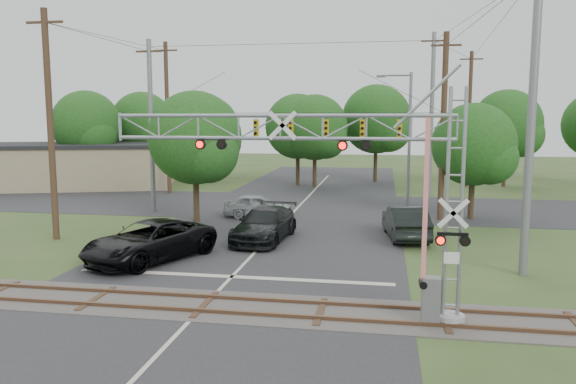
% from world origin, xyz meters
% --- Properties ---
extents(ground, '(160.00, 160.00, 0.00)m').
position_xyz_m(ground, '(0.00, 0.00, 0.00)').
color(ground, '#334821').
rests_on(ground, ground).
extents(road_main, '(14.00, 90.00, 0.02)m').
position_xyz_m(road_main, '(0.00, 10.00, 0.01)').
color(road_main, '#28292B').
rests_on(road_main, ground).
extents(road_cross, '(90.00, 12.00, 0.02)m').
position_xyz_m(road_cross, '(0.00, 24.00, 0.01)').
color(road_cross, '#28292B').
rests_on(road_cross, ground).
extents(railroad_track, '(90.00, 3.20, 0.17)m').
position_xyz_m(railroad_track, '(0.00, 2.00, 0.03)').
color(railroad_track, '#47423D').
rests_on(railroad_track, ground).
extents(crossing_gantry, '(11.33, 0.94, 7.34)m').
position_xyz_m(crossing_gantry, '(4.79, 1.64, 4.56)').
color(crossing_gantry, '#969691').
rests_on(crossing_gantry, ground).
extents(traffic_signal_span, '(19.34, 0.36, 11.50)m').
position_xyz_m(traffic_signal_span, '(0.88, 20.00, 5.75)').
color(traffic_signal_span, gray).
rests_on(traffic_signal_span, ground).
extents(pickup_black, '(5.31, 7.06, 1.78)m').
position_xyz_m(pickup_black, '(-4.35, 7.47, 0.89)').
color(pickup_black, black).
rests_on(pickup_black, ground).
extents(car_dark, '(2.89, 6.06, 1.71)m').
position_xyz_m(car_dark, '(-0.12, 12.37, 0.85)').
color(car_dark, black).
rests_on(car_dark, ground).
extents(sedan_silver, '(4.61, 2.37, 1.50)m').
position_xyz_m(sedan_silver, '(-1.96, 19.02, 0.75)').
color(sedan_silver, '#94979B').
rests_on(sedan_silver, ground).
extents(suv_dark, '(2.56, 5.50, 1.74)m').
position_xyz_m(suv_dark, '(7.16, 14.18, 0.87)').
color(suv_dark, black).
rests_on(suv_dark, ground).
extents(commercial_building, '(18.93, 13.54, 3.99)m').
position_xyz_m(commercial_building, '(-21.70, 31.55, 2.00)').
color(commercial_building, '#8D855E').
rests_on(commercial_building, ground).
extents(streetlight, '(2.55, 0.27, 9.57)m').
position_xyz_m(streetlight, '(7.54, 25.80, 5.35)').
color(streetlight, gray).
rests_on(streetlight, ground).
extents(utility_poles, '(27.34, 29.94, 13.10)m').
position_xyz_m(utility_poles, '(2.55, 23.36, 6.35)').
color(utility_poles, '#3B2B1B').
rests_on(utility_poles, ground).
extents(treeline, '(53.03, 30.04, 9.55)m').
position_xyz_m(treeline, '(-0.11, 35.00, 5.60)').
color(treeline, '#3A2B1A').
rests_on(treeline, ground).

